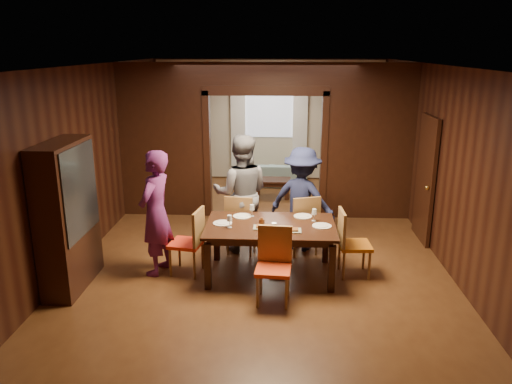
# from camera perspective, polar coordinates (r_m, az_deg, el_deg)

# --- Properties ---
(floor) EXTENTS (9.00, 9.00, 0.00)m
(floor) POSITION_cam_1_polar(r_m,az_deg,el_deg) (8.27, 0.66, -6.23)
(floor) COLOR #532E17
(floor) RESTS_ON ground
(ceiling) EXTENTS (5.50, 9.00, 0.02)m
(ceiling) POSITION_cam_1_polar(r_m,az_deg,el_deg) (7.64, 0.73, 14.29)
(ceiling) COLOR silver
(ceiling) RESTS_ON room_walls
(room_walls) EXTENTS (5.52, 9.01, 2.90)m
(room_walls) POSITION_cam_1_polar(r_m,az_deg,el_deg) (9.67, 1.12, 6.38)
(room_walls) COLOR black
(room_walls) RESTS_ON floor
(person_purple) EXTENTS (0.58, 0.75, 1.81)m
(person_purple) POSITION_cam_1_polar(r_m,az_deg,el_deg) (7.19, -11.39, -2.37)
(person_purple) COLOR #652261
(person_purple) RESTS_ON floor
(person_grey) EXTENTS (0.93, 0.73, 1.88)m
(person_grey) POSITION_cam_1_polar(r_m,az_deg,el_deg) (7.87, -1.70, -0.17)
(person_grey) COLOR slate
(person_grey) RESTS_ON floor
(person_navy) EXTENTS (1.24, 1.01, 1.67)m
(person_navy) POSITION_cam_1_polar(r_m,az_deg,el_deg) (7.95, 5.28, -0.82)
(person_navy) COLOR #1A2043
(person_navy) RESTS_ON floor
(sofa) EXTENTS (1.81, 0.72, 0.53)m
(sofa) POSITION_cam_1_polar(r_m,az_deg,el_deg) (11.85, 1.46, 2.09)
(sofa) COLOR #85AAAE
(sofa) RESTS_ON floor
(serving_bowl) EXTENTS (0.28, 0.28, 0.07)m
(serving_bowl) POSITION_cam_1_polar(r_m,az_deg,el_deg) (7.04, 2.59, -3.40)
(serving_bowl) COLOR black
(serving_bowl) RESTS_ON dining_table
(dining_table) EXTENTS (1.82, 1.13, 0.76)m
(dining_table) POSITION_cam_1_polar(r_m,az_deg,el_deg) (7.15, 1.64, -6.63)
(dining_table) COLOR black
(dining_table) RESTS_ON floor
(coffee_table) EXTENTS (0.80, 0.50, 0.40)m
(coffee_table) POSITION_cam_1_polar(r_m,az_deg,el_deg) (10.88, 1.87, 0.45)
(coffee_table) COLOR black
(coffee_table) RESTS_ON floor
(chair_left) EXTENTS (0.51, 0.51, 0.97)m
(chair_left) POSITION_cam_1_polar(r_m,az_deg,el_deg) (7.24, -8.01, -5.60)
(chair_left) COLOR red
(chair_left) RESTS_ON floor
(chair_right) EXTENTS (0.47, 0.47, 0.97)m
(chair_right) POSITION_cam_1_polar(r_m,az_deg,el_deg) (7.25, 11.24, -5.75)
(chair_right) COLOR #C46412
(chair_right) RESTS_ON floor
(chair_far_l) EXTENTS (0.49, 0.49, 0.97)m
(chair_far_l) POSITION_cam_1_polar(r_m,az_deg,el_deg) (7.90, -1.69, -3.54)
(chair_far_l) COLOR #CD4D13
(chair_far_l) RESTS_ON floor
(chair_far_r) EXTENTS (0.55, 0.55, 0.97)m
(chair_far_r) POSITION_cam_1_polar(r_m,az_deg,el_deg) (7.91, 5.28, -3.59)
(chair_far_r) COLOR #D24813
(chair_far_r) RESTS_ON floor
(chair_near) EXTENTS (0.47, 0.47, 0.97)m
(chair_near) POSITION_cam_1_polar(r_m,az_deg,el_deg) (6.38, 1.99, -8.57)
(chair_near) COLOR red
(chair_near) RESTS_ON floor
(hutch) EXTENTS (0.40, 1.20, 2.00)m
(hutch) POSITION_cam_1_polar(r_m,az_deg,el_deg) (7.09, -20.75, -2.60)
(hutch) COLOR black
(hutch) RESTS_ON floor
(door_right) EXTENTS (0.06, 0.90, 2.10)m
(door_right) POSITION_cam_1_polar(r_m,az_deg,el_deg) (8.74, 18.80, 1.39)
(door_right) COLOR black
(door_right) RESTS_ON floor
(window_far) EXTENTS (1.20, 0.03, 1.30)m
(window_far) POSITION_cam_1_polar(r_m,az_deg,el_deg) (12.16, 1.51, 9.35)
(window_far) COLOR silver
(window_far) RESTS_ON back_wall
(curtain_left) EXTENTS (0.35, 0.06, 2.40)m
(curtain_left) POSITION_cam_1_polar(r_m,az_deg,el_deg) (12.23, -2.05, 7.25)
(curtain_left) COLOR white
(curtain_left) RESTS_ON back_wall
(curtain_right) EXTENTS (0.35, 0.06, 2.40)m
(curtain_right) POSITION_cam_1_polar(r_m,az_deg,el_deg) (12.19, 5.04, 7.17)
(curtain_right) COLOR white
(curtain_right) RESTS_ON back_wall
(plate_left) EXTENTS (0.27, 0.27, 0.01)m
(plate_left) POSITION_cam_1_polar(r_m,az_deg,el_deg) (7.08, -3.84, -3.57)
(plate_left) COLOR silver
(plate_left) RESTS_ON dining_table
(plate_far_l) EXTENTS (0.27, 0.27, 0.01)m
(plate_far_l) POSITION_cam_1_polar(r_m,az_deg,el_deg) (7.35, -1.59, -2.78)
(plate_far_l) COLOR white
(plate_far_l) RESTS_ON dining_table
(plate_far_r) EXTENTS (0.27, 0.27, 0.01)m
(plate_far_r) POSITION_cam_1_polar(r_m,az_deg,el_deg) (7.38, 5.38, -2.77)
(plate_far_r) COLOR silver
(plate_far_r) RESTS_ON dining_table
(plate_right) EXTENTS (0.27, 0.27, 0.01)m
(plate_right) POSITION_cam_1_polar(r_m,az_deg,el_deg) (7.01, 7.53, -3.86)
(plate_right) COLOR silver
(plate_right) RESTS_ON dining_table
(plate_near) EXTENTS (0.27, 0.27, 0.01)m
(plate_near) POSITION_cam_1_polar(r_m,az_deg,el_deg) (6.66, 1.55, -4.82)
(plate_near) COLOR silver
(plate_near) RESTS_ON dining_table
(platter_a) EXTENTS (0.30, 0.20, 0.04)m
(platter_a) POSITION_cam_1_polar(r_m,az_deg,el_deg) (6.89, 0.95, -4.00)
(platter_a) COLOR gray
(platter_a) RESTS_ON dining_table
(platter_b) EXTENTS (0.30, 0.20, 0.04)m
(platter_b) POSITION_cam_1_polar(r_m,az_deg,el_deg) (6.79, 3.92, -4.34)
(platter_b) COLOR gray
(platter_b) RESTS_ON dining_table
(wineglass_left) EXTENTS (0.08, 0.08, 0.18)m
(wineglass_left) POSITION_cam_1_polar(r_m,az_deg,el_deg) (6.89, -3.04, -3.38)
(wineglass_left) COLOR silver
(wineglass_left) RESTS_ON dining_table
(wineglass_far) EXTENTS (0.08, 0.08, 0.18)m
(wineglass_far) POSITION_cam_1_polar(r_m,az_deg,el_deg) (7.33, -0.45, -2.12)
(wineglass_far) COLOR white
(wineglass_far) RESTS_ON dining_table
(wineglass_right) EXTENTS (0.08, 0.08, 0.18)m
(wineglass_right) POSITION_cam_1_polar(r_m,az_deg,el_deg) (7.18, 6.67, -2.63)
(wineglass_right) COLOR white
(wineglass_right) RESTS_ON dining_table
(tumbler) EXTENTS (0.07, 0.07, 0.14)m
(tumbler) POSITION_cam_1_polar(r_m,az_deg,el_deg) (6.70, 2.07, -4.13)
(tumbler) COLOR silver
(tumbler) RESTS_ON dining_table
(condiment_jar) EXTENTS (0.08, 0.08, 0.11)m
(condiment_jar) POSITION_cam_1_polar(r_m,az_deg,el_deg) (6.98, 0.66, -3.39)
(condiment_jar) COLOR #4F2912
(condiment_jar) RESTS_ON dining_table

